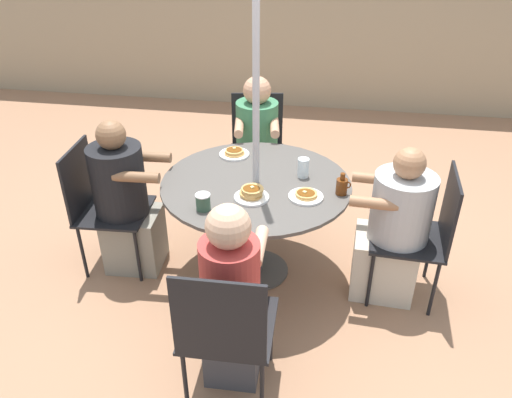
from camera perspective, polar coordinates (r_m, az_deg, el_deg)
ground_plane at (r=3.72m, az=0.00°, el=-8.16°), size 12.00×12.00×0.00m
back_fence at (r=6.55m, az=5.31°, el=17.72°), size 10.00×0.06×1.73m
patio_table at (r=3.36m, az=0.00°, el=0.13°), size 1.26×1.26×0.75m
umbrella_pole at (r=3.10m, az=0.00°, el=9.95°), size 0.04×0.04×2.48m
patio_chair_north at (r=3.39m, az=18.62°, el=-3.34°), size 0.50×0.50×0.93m
diner_north at (r=3.39m, az=15.36°, el=-3.63°), size 0.53×0.41×1.09m
patio_chair_east at (r=4.39m, az=0.13°, el=6.48°), size 0.54×0.54×0.93m
diner_east at (r=4.22m, az=0.11°, el=5.52°), size 0.41×0.53×1.17m
patio_chair_south at (r=3.68m, az=-17.40°, el=-0.21°), size 0.50×0.50×0.93m
diner_south at (r=3.62m, az=-14.65°, el=-0.57°), size 0.53×0.39×1.14m
patio_chair_west at (r=2.56m, az=-3.55°, el=-14.42°), size 0.48×0.48×0.93m
diner_west at (r=2.68m, az=-2.79°, el=-11.62°), size 0.33×0.48×1.14m
pancake_plate_a at (r=3.10m, az=-0.49°, el=0.56°), size 0.22×0.22×0.08m
pancake_plate_b at (r=3.66m, az=-2.49°, el=5.26°), size 0.22×0.22×0.06m
pancake_plate_c at (r=3.13m, az=5.73°, el=0.38°), size 0.22×0.22×0.05m
syrup_bottle at (r=3.19m, az=9.80°, el=1.48°), size 0.09×0.07×0.15m
coffee_cup at (r=3.00m, az=-6.07°, el=-0.33°), size 0.09×0.09×0.10m
drinking_glass_a at (r=3.36m, az=5.42°, el=3.58°), size 0.08×0.08×0.13m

